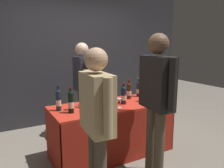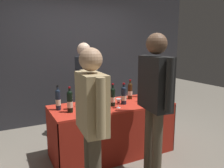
# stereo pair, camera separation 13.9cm
# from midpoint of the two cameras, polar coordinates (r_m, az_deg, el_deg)

# --- Properties ---
(ground_plane) EXTENTS (12.00, 12.00, 0.00)m
(ground_plane) POSITION_cam_midpoint_polar(r_m,az_deg,el_deg) (3.45, 1.21, -17.48)
(ground_plane) COLOR gray
(back_partition) EXTENTS (5.54, 0.12, 3.19)m
(back_partition) POSITION_cam_midpoint_polar(r_m,az_deg,el_deg) (4.66, -8.99, 10.08)
(back_partition) COLOR #2D2D33
(back_partition) RESTS_ON ground_plane
(tasting_table) EXTENTS (1.75, 0.74, 0.75)m
(tasting_table) POSITION_cam_midpoint_polar(r_m,az_deg,el_deg) (3.24, 1.25, -9.25)
(tasting_table) COLOR red
(tasting_table) RESTS_ON ground_plane
(featured_wine_bottle) EXTENTS (0.07, 0.07, 0.32)m
(featured_wine_bottle) POSITION_cam_midpoint_polar(r_m,az_deg,el_deg) (3.05, 1.50, -3.32)
(featured_wine_bottle) COLOR black
(featured_wine_bottle) RESTS_ON tasting_table
(display_bottle_0) EXTENTS (0.08, 0.08, 0.31)m
(display_bottle_0) POSITION_cam_midpoint_polar(r_m,az_deg,el_deg) (3.16, 4.35, -2.88)
(display_bottle_0) COLOR #192333
(display_bottle_0) RESTS_ON tasting_table
(display_bottle_1) EXTENTS (0.07, 0.07, 0.32)m
(display_bottle_1) POSITION_cam_midpoint_polar(r_m,az_deg,el_deg) (3.03, -5.83, -3.48)
(display_bottle_1) COLOR #192333
(display_bottle_1) RESTS_ON tasting_table
(display_bottle_2) EXTENTS (0.07, 0.07, 0.33)m
(display_bottle_2) POSITION_cam_midpoint_polar(r_m,az_deg,el_deg) (2.81, -9.55, -4.48)
(display_bottle_2) COLOR black
(display_bottle_2) RESTS_ON tasting_table
(display_bottle_3) EXTENTS (0.08, 0.08, 0.31)m
(display_bottle_3) POSITION_cam_midpoint_polar(r_m,az_deg,el_deg) (3.63, 8.48, -1.26)
(display_bottle_3) COLOR #192333
(display_bottle_3) RESTS_ON tasting_table
(display_bottle_4) EXTENTS (0.07, 0.07, 0.33)m
(display_bottle_4) POSITION_cam_midpoint_polar(r_m,az_deg,el_deg) (2.94, -12.60, -3.93)
(display_bottle_4) COLOR #192333
(display_bottle_4) RESTS_ON tasting_table
(display_bottle_5) EXTENTS (0.07, 0.07, 0.31)m
(display_bottle_5) POSITION_cam_midpoint_polar(r_m,az_deg,el_deg) (3.47, 5.89, -1.74)
(display_bottle_5) COLOR #38230F
(display_bottle_5) RESTS_ON tasting_table
(display_bottle_6) EXTENTS (0.08, 0.08, 0.33)m
(display_bottle_6) POSITION_cam_midpoint_polar(r_m,az_deg,el_deg) (3.13, -1.95, -2.93)
(display_bottle_6) COLOR black
(display_bottle_6) RESTS_ON tasting_table
(display_bottle_7) EXTENTS (0.07, 0.07, 0.36)m
(display_bottle_7) POSITION_cam_midpoint_polar(r_m,az_deg,el_deg) (2.73, -3.85, -4.65)
(display_bottle_7) COLOR #38230F
(display_bottle_7) RESTS_ON tasting_table
(display_bottle_8) EXTENTS (0.08, 0.08, 0.32)m
(display_bottle_8) POSITION_cam_midpoint_polar(r_m,az_deg,el_deg) (3.32, 10.12, -2.22)
(display_bottle_8) COLOR #38230F
(display_bottle_8) RESTS_ON tasting_table
(wine_glass_near_vendor) EXTENTS (0.07, 0.07, 0.13)m
(wine_glass_near_vendor) POSITION_cam_midpoint_polar(r_m,az_deg,el_deg) (2.98, 3.02, -4.56)
(wine_glass_near_vendor) COLOR silver
(wine_glass_near_vendor) RESTS_ON tasting_table
(wine_glass_mid) EXTENTS (0.07, 0.07, 0.13)m
(wine_glass_mid) POSITION_cam_midpoint_polar(r_m,az_deg,el_deg) (3.14, -6.13, -3.80)
(wine_glass_mid) COLOR silver
(wine_glass_mid) RESTS_ON tasting_table
(wine_glass_near_taster) EXTENTS (0.08, 0.08, 0.15)m
(wine_glass_near_taster) POSITION_cam_midpoint_polar(r_m,az_deg,el_deg) (2.95, -9.54, -4.63)
(wine_glass_near_taster) COLOR silver
(wine_glass_near_taster) RESTS_ON tasting_table
(flower_vase) EXTENTS (0.11, 0.11, 0.40)m
(flower_vase) POSITION_cam_midpoint_polar(r_m,az_deg,el_deg) (3.29, -1.19, -2.95)
(flower_vase) COLOR slate
(flower_vase) RESTS_ON tasting_table
(brochure_stand) EXTENTS (0.02, 0.16, 0.16)m
(brochure_stand) POSITION_cam_midpoint_polar(r_m,az_deg,el_deg) (2.99, -4.00, -4.80)
(brochure_stand) COLOR silver
(brochure_stand) RESTS_ON tasting_table
(vendor_presenter) EXTENTS (0.22, 0.57, 1.64)m
(vendor_presenter) POSITION_cam_midpoint_polar(r_m,az_deg,el_deg) (3.77, -6.15, 0.64)
(vendor_presenter) COLOR #4C4233
(vendor_presenter) RESTS_ON ground_plane
(taster_foreground_right) EXTENTS (0.27, 0.64, 1.74)m
(taster_foreground_right) POSITION_cam_midpoint_polar(r_m,az_deg,el_deg) (2.59, 12.64, -2.26)
(taster_foreground_right) COLOR #4C4233
(taster_foreground_right) RESTS_ON ground_plane
(taster_foreground_left) EXTENTS (0.25, 0.62, 1.59)m
(taster_foreground_left) POSITION_cam_midpoint_polar(r_m,az_deg,el_deg) (2.09, -3.41, -8.07)
(taster_foreground_left) COLOR #4C4233
(taster_foreground_left) RESTS_ON ground_plane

